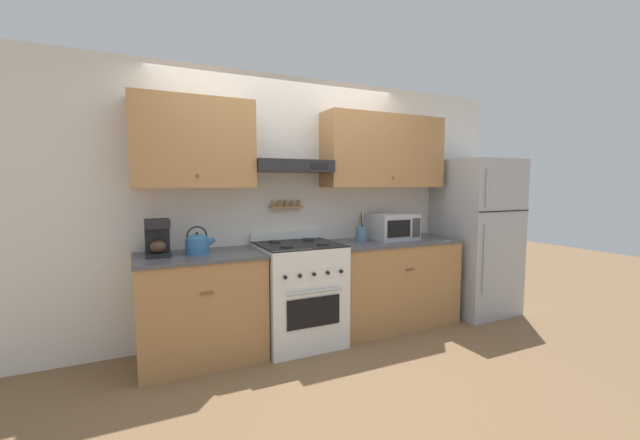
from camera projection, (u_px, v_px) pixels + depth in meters
ground_plane at (312, 354)px, 3.44m from camera, size 16.00×16.00×0.00m
wall_back at (294, 185)px, 3.90m from camera, size 5.20×0.46×2.55m
counter_left at (201, 307)px, 3.32m from camera, size 1.03×0.66×0.90m
counter_right at (390, 282)px, 4.16m from camera, size 1.40×0.66×0.90m
stove_range at (299, 293)px, 3.67m from camera, size 0.73×0.72×1.02m
refrigerator at (476, 236)px, 4.56m from camera, size 0.76×0.77×1.77m
tea_kettle at (197, 243)px, 3.30m from camera, size 0.25×0.20×0.24m
coffee_maker at (157, 238)px, 3.18m from camera, size 0.19×0.21×0.30m
microwave at (392, 227)px, 4.17m from camera, size 0.46×0.41×0.27m
utensil_crock at (361, 233)px, 3.99m from camera, size 0.11×0.11×0.31m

